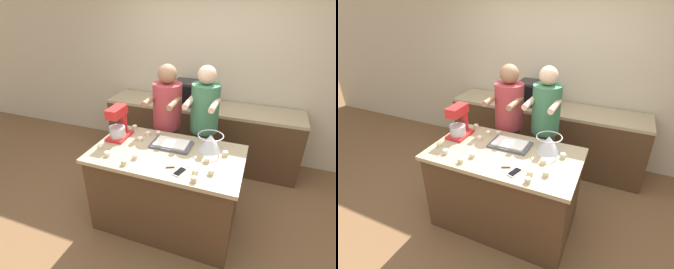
{
  "view_description": "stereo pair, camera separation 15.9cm",
  "coord_description": "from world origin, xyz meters",
  "views": [
    {
      "loc": [
        0.8,
        -2.08,
        2.25
      ],
      "look_at": [
        0.0,
        0.04,
        1.08
      ],
      "focal_mm": 28.0,
      "sensor_mm": 36.0,
      "label": 1
    },
    {
      "loc": [
        0.94,
        -2.02,
        2.25
      ],
      "look_at": [
        0.0,
        0.04,
        1.08
      ],
      "focal_mm": 28.0,
      "sensor_mm": 36.0,
      "label": 2
    }
  ],
  "objects": [
    {
      "name": "microwave_oven",
      "position": [
        -0.18,
        1.42,
        1.06
      ],
      "size": [
        0.46,
        0.35,
        0.33
      ],
      "color": "black",
      "rests_on": "back_counter"
    },
    {
      "name": "cupcake_2",
      "position": [
        -0.24,
        -0.21,
        0.93
      ],
      "size": [
        0.06,
        0.06,
        0.05
      ],
      "color": "beige",
      "rests_on": "island_counter"
    },
    {
      "name": "knife",
      "position": [
        0.17,
        -0.21,
        0.9
      ],
      "size": [
        0.21,
        0.11,
        0.01
      ],
      "color": "#BCBCC1",
      "rests_on": "island_counter"
    },
    {
      "name": "cupcake_5",
      "position": [
        -0.54,
        0.37,
        0.93
      ],
      "size": [
        0.06,
        0.06,
        0.05
      ],
      "color": "beige",
      "rests_on": "island_counter"
    },
    {
      "name": "back_counter",
      "position": [
        0.0,
        1.42,
        0.45
      ],
      "size": [
        2.8,
        0.6,
        0.9
      ],
      "color": "#4C331E",
      "rests_on": "ground_plane"
    },
    {
      "name": "mixing_bowl",
      "position": [
        0.39,
        0.21,
        0.99
      ],
      "size": [
        0.26,
        0.26,
        0.16
      ],
      "color": "#BCBCC1",
      "rests_on": "island_counter"
    },
    {
      "name": "person_right",
      "position": [
        0.22,
        0.63,
        0.87
      ],
      "size": [
        0.33,
        0.5,
        1.65
      ],
      "color": "brown",
      "rests_on": "ground_plane"
    },
    {
      "name": "cupcake_4",
      "position": [
        -0.51,
        -0.26,
        0.93
      ],
      "size": [
        0.06,
        0.06,
        0.05
      ],
      "color": "beige",
      "rests_on": "island_counter"
    },
    {
      "name": "cupcake_1",
      "position": [
        0.55,
        0.14,
        0.93
      ],
      "size": [
        0.06,
        0.06,
        0.05
      ],
      "color": "beige",
      "rests_on": "island_counter"
    },
    {
      "name": "cupcake_7",
      "position": [
        -0.29,
        -0.34,
        0.93
      ],
      "size": [
        0.06,
        0.06,
        0.05
      ],
      "color": "beige",
      "rests_on": "island_counter"
    },
    {
      "name": "cupcake_3",
      "position": [
        -0.22,
        0.32,
        0.93
      ],
      "size": [
        0.06,
        0.06,
        0.05
      ],
      "color": "beige",
      "rests_on": "island_counter"
    },
    {
      "name": "ground_plane",
      "position": [
        0.0,
        0.0,
        0.0
      ],
      "size": [
        16.0,
        16.0,
        0.0
      ],
      "primitive_type": "plane",
      "color": "brown"
    },
    {
      "name": "cupcake_6",
      "position": [
        0.38,
        -0.36,
        0.93
      ],
      "size": [
        0.06,
        0.06,
        0.05
      ],
      "color": "beige",
      "rests_on": "island_counter"
    },
    {
      "name": "cupcake_10",
      "position": [
        -0.32,
        0.27,
        0.93
      ],
      "size": [
        0.06,
        0.06,
        0.05
      ],
      "color": "beige",
      "rests_on": "island_counter"
    },
    {
      "name": "island_counter",
      "position": [
        0.0,
        0.0,
        0.45
      ],
      "size": [
        1.5,
        0.86,
        0.9
      ],
      "color": "#4C331E",
      "rests_on": "ground_plane"
    },
    {
      "name": "back_wall",
      "position": [
        0.0,
        1.77,
        1.35
      ],
      "size": [
        10.0,
        0.06,
        2.7
      ],
      "color": "beige",
      "rests_on": "ground_plane"
    },
    {
      "name": "cupcake_11",
      "position": [
        -0.35,
        0.13,
        0.93
      ],
      "size": [
        0.06,
        0.06,
        0.05
      ],
      "color": "beige",
      "rests_on": "island_counter"
    },
    {
      "name": "baking_tray",
      "position": [
        0.0,
        0.15,
        0.92
      ],
      "size": [
        0.41,
        0.26,
        0.04
      ],
      "color": "#4C4C51",
      "rests_on": "island_counter"
    },
    {
      "name": "cupcake_9",
      "position": [
        0.49,
        -0.2,
        0.93
      ],
      "size": [
        0.06,
        0.06,
        0.05
      ],
      "color": "beige",
      "rests_on": "island_counter"
    },
    {
      "name": "cupcake_12",
      "position": [
        0.36,
        -0.25,
        0.93
      ],
      "size": [
        0.06,
        0.06,
        0.05
      ],
      "color": "beige",
      "rests_on": "island_counter"
    },
    {
      "name": "cupcake_0",
      "position": [
        0.41,
        -0.03,
        0.93
      ],
      "size": [
        0.06,
        0.06,
        0.05
      ],
      "color": "beige",
      "rests_on": "island_counter"
    },
    {
      "name": "stand_mixer",
      "position": [
        -0.6,
        0.12,
        1.06
      ],
      "size": [
        0.2,
        0.3,
        0.36
      ],
      "color": "red",
      "rests_on": "island_counter"
    },
    {
      "name": "cell_phone",
      "position": [
        0.23,
        -0.27,
        0.91
      ],
      "size": [
        0.11,
        0.16,
        0.01
      ],
      "color": "silver",
      "rests_on": "island_counter"
    },
    {
      "name": "cupcake_8",
      "position": [
        -0.66,
        -0.17,
        0.93
      ],
      "size": [
        0.06,
        0.06,
        0.05
      ],
      "color": "beige",
      "rests_on": "island_counter"
    },
    {
      "name": "person_left",
      "position": [
        -0.23,
        0.64,
        0.85
      ],
      "size": [
        0.35,
        0.51,
        1.62
      ],
      "color": "brown",
      "rests_on": "ground_plane"
    }
  ]
}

